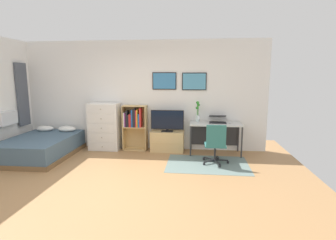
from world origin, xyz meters
TOP-DOWN VIEW (x-y plane):
  - ground_plane at (0.00, 0.00)m, footprint 7.20×7.20m
  - wall_back_with_posters at (0.01, 2.43)m, footprint 6.12×0.09m
  - area_rug at (1.61, 1.28)m, footprint 1.70×1.20m
  - bed at (-2.17, 1.41)m, footprint 1.37×1.93m
  - dresser at (-0.92, 2.15)m, footprint 0.75×0.46m
  - bookshelf at (-0.18, 2.21)m, footprint 0.59×0.30m
  - tv_stand at (0.66, 2.17)m, footprint 0.80×0.41m
  - television at (0.66, 2.15)m, footprint 0.80×0.16m
  - desk at (1.81, 2.15)m, footprint 1.21×0.59m
  - office_chair at (1.77, 1.29)m, footprint 0.56×0.58m
  - laptop at (1.86, 2.20)m, footprint 0.41×0.44m
  - computer_mouse at (2.15, 2.09)m, footprint 0.06×0.10m
  - bamboo_vase at (1.39, 2.23)m, footprint 0.10×0.11m
  - wine_glass at (1.41, 2.04)m, footprint 0.07×0.07m

SIDE VIEW (x-z plane):
  - ground_plane at x=0.00m, z-range 0.00..0.00m
  - area_rug at x=1.61m, z-range 0.00..0.01m
  - bed at x=-2.17m, z-range -0.06..0.53m
  - tv_stand at x=0.66m, z-range 0.00..0.50m
  - office_chair at x=1.77m, z-range 0.03..0.89m
  - dresser at x=-0.92m, z-range 0.00..1.17m
  - desk at x=1.81m, z-range 0.23..0.97m
  - bookshelf at x=-0.18m, z-range 0.12..1.24m
  - computer_mouse at x=2.15m, z-range 0.74..0.77m
  - television at x=0.66m, z-range 0.50..1.02m
  - laptop at x=1.86m, z-range 0.72..0.89m
  - wine_glass at x=1.41m, z-range 0.78..0.96m
  - bamboo_vase at x=1.39m, z-range 0.74..1.24m
  - wall_back_with_posters at x=0.01m, z-range 0.00..2.70m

